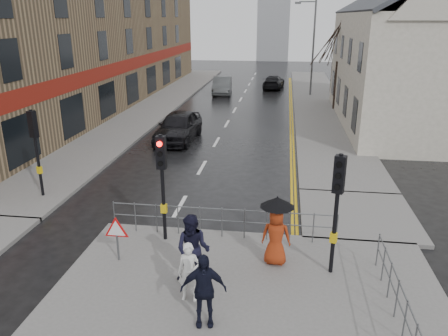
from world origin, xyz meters
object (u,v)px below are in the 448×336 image
(car_mid, at_px, (222,85))
(pedestrian_with_umbrella, at_px, (276,228))
(pedestrian_b, at_px, (193,250))
(car_parked, at_px, (178,126))
(pedestrian_a, at_px, (189,272))
(pedestrian_d, at_px, (203,290))

(car_mid, bearing_deg, pedestrian_with_umbrella, -84.01)
(pedestrian_b, distance_m, car_mid, 30.35)
(pedestrian_b, distance_m, car_parked, 14.49)
(pedestrian_a, xyz_separation_m, car_mid, (-3.60, 30.88, -0.13))
(pedestrian_with_umbrella, bearing_deg, pedestrian_b, -149.53)
(pedestrian_a, height_order, car_parked, car_parked)
(pedestrian_a, relative_size, pedestrian_d, 0.86)
(pedestrian_with_umbrella, distance_m, car_parked, 14.05)
(pedestrian_d, relative_size, car_mid, 0.38)
(car_parked, bearing_deg, pedestrian_b, -72.82)
(pedestrian_b, bearing_deg, pedestrian_d, -64.28)
(pedestrian_b, relative_size, car_parked, 0.39)
(pedestrian_with_umbrella, bearing_deg, car_mid, 101.05)
(pedestrian_b, bearing_deg, pedestrian_a, -79.70)
(car_parked, bearing_deg, pedestrian_d, -72.35)
(car_parked, distance_m, car_mid, 16.15)
(pedestrian_with_umbrella, relative_size, car_mid, 0.43)
(pedestrian_with_umbrella, distance_m, pedestrian_d, 3.22)
(car_parked, relative_size, car_mid, 1.05)
(pedestrian_with_umbrella, distance_m, car_mid, 29.45)
(pedestrian_with_umbrella, height_order, car_mid, pedestrian_with_umbrella)
(pedestrian_b, height_order, car_mid, pedestrian_b)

